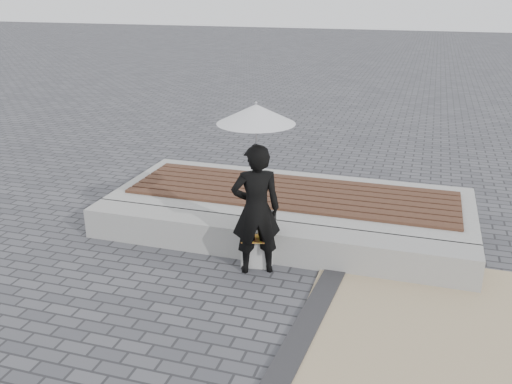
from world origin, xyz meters
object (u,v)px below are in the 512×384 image
(woman, at_px, (256,210))
(parasol, at_px, (256,114))
(canvas_tote, at_px, (257,252))
(seating_ledge, at_px, (269,241))
(handbag, at_px, (262,220))

(woman, bearing_deg, parasol, 155.12)
(parasol, bearing_deg, canvas_tote, 102.33)
(seating_ledge, bearing_deg, parasol, -94.59)
(seating_ledge, bearing_deg, handbag, -124.42)
(seating_ledge, xyz_separation_m, handbag, (-0.07, -0.10, 0.32))
(woman, bearing_deg, canvas_tote, -102.55)
(canvas_tote, bearing_deg, parasol, -85.37)
(handbag, bearing_deg, woman, -78.39)
(seating_ledge, xyz_separation_m, parasol, (-0.03, -0.43, 1.70))
(handbag, bearing_deg, seating_ledge, 61.78)
(canvas_tote, bearing_deg, woman, -85.37)
(woman, xyz_separation_m, canvas_tote, (-0.02, 0.10, -0.59))
(seating_ledge, height_order, parasol, parasol)
(parasol, height_order, handbag, parasol)
(handbag, xyz_separation_m, canvas_tote, (0.01, -0.23, -0.33))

